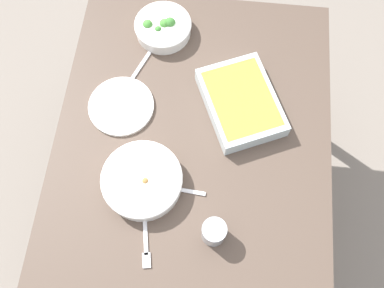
{
  "coord_description": "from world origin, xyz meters",
  "views": [
    {
      "loc": [
        -0.51,
        -0.05,
        2.02
      ],
      "look_at": [
        0.0,
        0.0,
        0.74
      ],
      "focal_mm": 39.79,
      "sensor_mm": 36.0,
      "label": 1
    }
  ],
  "objects_px": {
    "stew_bowl": "(142,180)",
    "drink_cup": "(214,232)",
    "broccoli_bowl": "(163,27)",
    "spoon_by_stew": "(170,188)",
    "spoon_by_broccoli": "(148,54)",
    "side_plate": "(121,106)",
    "fork_on_table": "(146,242)",
    "baking_dish": "(241,102)"
  },
  "relations": [
    {
      "from": "baking_dish",
      "to": "spoon_by_broccoli",
      "type": "xyz_separation_m",
      "value": [
        0.17,
        0.34,
        -0.03
      ]
    },
    {
      "from": "stew_bowl",
      "to": "fork_on_table",
      "type": "relative_size",
      "value": 1.41
    },
    {
      "from": "baking_dish",
      "to": "fork_on_table",
      "type": "height_order",
      "value": "baking_dish"
    },
    {
      "from": "drink_cup",
      "to": "spoon_by_stew",
      "type": "height_order",
      "value": "drink_cup"
    },
    {
      "from": "side_plate",
      "to": "spoon_by_broccoli",
      "type": "bearing_deg",
      "value": -15.9
    },
    {
      "from": "side_plate",
      "to": "broccoli_bowl",
      "type": "bearing_deg",
      "value": -17.84
    },
    {
      "from": "drink_cup",
      "to": "side_plate",
      "type": "bearing_deg",
      "value": 41.22
    },
    {
      "from": "drink_cup",
      "to": "spoon_by_broccoli",
      "type": "distance_m",
      "value": 0.67
    },
    {
      "from": "spoon_by_stew",
      "to": "spoon_by_broccoli",
      "type": "relative_size",
      "value": 1.04
    },
    {
      "from": "broccoli_bowl",
      "to": "fork_on_table",
      "type": "xyz_separation_m",
      "value": [
        -0.75,
        -0.05,
        -0.03
      ]
    },
    {
      "from": "side_plate",
      "to": "fork_on_table",
      "type": "bearing_deg",
      "value": -161.34
    },
    {
      "from": "baking_dish",
      "to": "fork_on_table",
      "type": "bearing_deg",
      "value": 152.61
    },
    {
      "from": "broccoli_bowl",
      "to": "spoon_by_stew",
      "type": "height_order",
      "value": "broccoli_bowl"
    },
    {
      "from": "stew_bowl",
      "to": "drink_cup",
      "type": "distance_m",
      "value": 0.27
    },
    {
      "from": "spoon_by_broccoli",
      "to": "fork_on_table",
      "type": "distance_m",
      "value": 0.66
    },
    {
      "from": "fork_on_table",
      "to": "broccoli_bowl",
      "type": "bearing_deg",
      "value": 3.5
    },
    {
      "from": "stew_bowl",
      "to": "fork_on_table",
      "type": "bearing_deg",
      "value": -169.07
    },
    {
      "from": "baking_dish",
      "to": "drink_cup",
      "type": "distance_m",
      "value": 0.44
    },
    {
      "from": "side_plate",
      "to": "spoon_by_stew",
      "type": "height_order",
      "value": "side_plate"
    },
    {
      "from": "fork_on_table",
      "to": "spoon_by_stew",
      "type": "bearing_deg",
      "value": -15.97
    },
    {
      "from": "spoon_by_stew",
      "to": "stew_bowl",
      "type": "bearing_deg",
      "value": 85.72
    },
    {
      "from": "broccoli_bowl",
      "to": "fork_on_table",
      "type": "relative_size",
      "value": 1.15
    },
    {
      "from": "broccoli_bowl",
      "to": "spoon_by_stew",
      "type": "bearing_deg",
      "value": -170.64
    },
    {
      "from": "spoon_by_stew",
      "to": "spoon_by_broccoli",
      "type": "height_order",
      "value": "same"
    },
    {
      "from": "drink_cup",
      "to": "side_plate",
      "type": "relative_size",
      "value": 0.39
    },
    {
      "from": "spoon_by_broccoli",
      "to": "fork_on_table",
      "type": "xyz_separation_m",
      "value": [
        -0.65,
        -0.09,
        -0.0
      ]
    },
    {
      "from": "broccoli_bowl",
      "to": "side_plate",
      "type": "distance_m",
      "value": 0.33
    },
    {
      "from": "stew_bowl",
      "to": "drink_cup",
      "type": "bearing_deg",
      "value": -120.32
    },
    {
      "from": "stew_bowl",
      "to": "drink_cup",
      "type": "height_order",
      "value": "drink_cup"
    },
    {
      "from": "spoon_by_stew",
      "to": "broccoli_bowl",
      "type": "bearing_deg",
      "value": 9.36
    },
    {
      "from": "drink_cup",
      "to": "spoon_by_stew",
      "type": "distance_m",
      "value": 0.2
    },
    {
      "from": "stew_bowl",
      "to": "side_plate",
      "type": "height_order",
      "value": "stew_bowl"
    },
    {
      "from": "spoon_by_broccoli",
      "to": "broccoli_bowl",
      "type": "bearing_deg",
      "value": -21.77
    },
    {
      "from": "drink_cup",
      "to": "spoon_by_broccoli",
      "type": "relative_size",
      "value": 0.5
    },
    {
      "from": "drink_cup",
      "to": "broccoli_bowl",
      "type": "bearing_deg",
      "value": 18.91
    },
    {
      "from": "stew_bowl",
      "to": "side_plate",
      "type": "bearing_deg",
      "value": 23.67
    },
    {
      "from": "stew_bowl",
      "to": "broccoli_bowl",
      "type": "relative_size",
      "value": 1.23
    },
    {
      "from": "broccoli_bowl",
      "to": "spoon_by_broccoli",
      "type": "distance_m",
      "value": 0.11
    },
    {
      "from": "broccoli_bowl",
      "to": "fork_on_table",
      "type": "bearing_deg",
      "value": -176.5
    },
    {
      "from": "spoon_by_stew",
      "to": "spoon_by_broccoli",
      "type": "xyz_separation_m",
      "value": [
        0.48,
        0.14,
        0.0
      ]
    },
    {
      "from": "baking_dish",
      "to": "spoon_by_broccoli",
      "type": "height_order",
      "value": "baking_dish"
    },
    {
      "from": "stew_bowl",
      "to": "spoon_by_stew",
      "type": "xyz_separation_m",
      "value": [
        -0.01,
        -0.08,
        -0.03
      ]
    }
  ]
}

